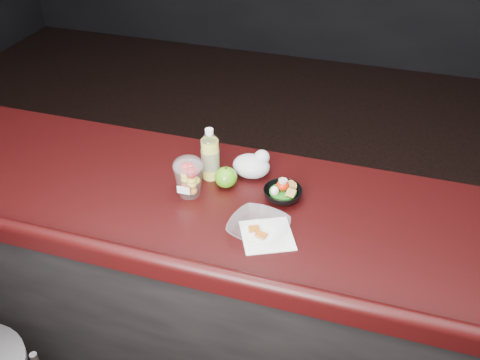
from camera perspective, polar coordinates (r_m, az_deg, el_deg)
name	(u,v)px	position (r m, az deg, el deg)	size (l,w,h in m)	color
counter	(240,304)	(2.19, -0.04, -13.05)	(4.06, 0.71, 1.02)	black
lemonade_bottle	(210,157)	(1.92, -3.20, 2.43)	(0.07, 0.07, 0.20)	yellow
fruit_cup	(189,176)	(1.84, -5.50, 0.42)	(0.11, 0.11, 0.15)	white
green_apple	(226,177)	(1.90, -1.51, 0.29)	(0.08, 0.08, 0.08)	#3B7F0E
plastic_bag	(253,165)	(1.95, 1.36, 1.62)	(0.14, 0.11, 0.10)	silver
snack_bowl	(282,193)	(1.85, 4.55, -1.39)	(0.14, 0.14, 0.07)	black
takeout_bowl	(259,228)	(1.70, 1.99, -5.18)	(0.22, 0.22, 0.05)	silver
paper_napkin	(267,235)	(1.71, 2.91, -5.93)	(0.16, 0.16, 0.00)	white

